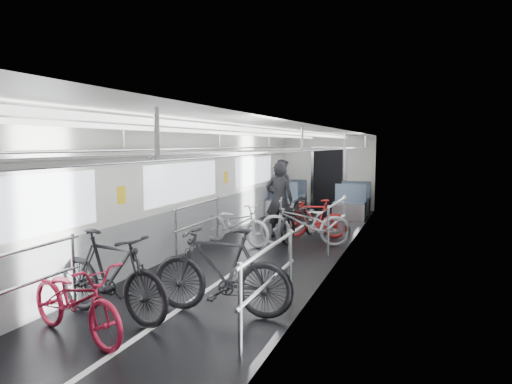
# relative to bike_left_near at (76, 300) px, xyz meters

# --- Properties ---
(car_shell) EXTENTS (3.02, 14.01, 2.41)m
(car_shell) POSITION_rel_bike_left_near_xyz_m (0.62, 5.79, 0.69)
(car_shell) COLOR black
(car_shell) RESTS_ON ground
(bike_left_near) EXTENTS (1.77, 1.05, 0.88)m
(bike_left_near) POSITION_rel_bike_left_near_xyz_m (0.00, 0.00, 0.00)
(bike_left_near) COLOR #AB1531
(bike_left_near) RESTS_ON floor
(bike_left_mid) EXTENTS (1.89, 0.83, 1.10)m
(bike_left_mid) POSITION_rel_bike_left_near_xyz_m (-0.00, 0.60, 0.11)
(bike_left_mid) COLOR black
(bike_left_mid) RESTS_ON floor
(bike_left_far) EXTENTS (1.83, 1.06, 0.91)m
(bike_left_far) POSITION_rel_bike_left_near_xyz_m (-0.17, 4.98, 0.02)
(bike_left_far) COLOR silver
(bike_left_far) RESTS_ON floor
(bike_right_near) EXTENTS (1.88, 0.65, 1.11)m
(bike_right_near) POSITION_rel_bike_left_near_xyz_m (1.20, 1.21, 0.12)
(bike_right_near) COLOR black
(bike_right_near) RESTS_ON floor
(bike_right_mid) EXTENTS (2.01, 1.10, 1.00)m
(bike_right_mid) POSITION_rel_bike_left_near_xyz_m (1.24, 5.36, 0.06)
(bike_right_mid) COLOR #A9AAAE
(bike_right_mid) RESTS_ON floor
(bike_right_far) EXTENTS (1.53, 0.69, 0.89)m
(bike_right_far) POSITION_rel_bike_left_near_xyz_m (1.25, 6.25, 0.00)
(bike_right_far) COLOR #B41616
(bike_right_far) RESTS_ON floor
(bike_aisle) EXTENTS (0.96, 1.94, 0.97)m
(bike_aisle) POSITION_rel_bike_left_near_xyz_m (1.00, 5.92, 0.05)
(bike_aisle) COLOR black
(bike_aisle) RESTS_ON floor
(person_standing) EXTENTS (0.67, 0.48, 1.73)m
(person_standing) POSITION_rel_bike_left_near_xyz_m (0.47, 6.02, 0.43)
(person_standing) COLOR black
(person_standing) RESTS_ON floor
(person_seated) EXTENTS (0.98, 0.87, 1.68)m
(person_seated) POSITION_rel_bike_left_near_xyz_m (-0.46, 9.26, 0.40)
(person_seated) COLOR #322E36
(person_seated) RESTS_ON floor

